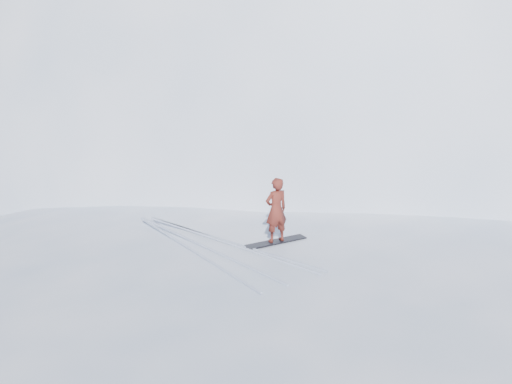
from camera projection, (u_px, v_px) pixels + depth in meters
near_ridge at (332, 328)px, 15.22m from camera, size 36.00×28.00×4.80m
summit_peak at (363, 132)px, 44.56m from camera, size 60.00×56.00×56.00m
peak_shoulder at (274, 165)px, 33.70m from camera, size 28.00×24.00×18.00m
wind_bumps at (303, 360)px, 13.73m from camera, size 16.00×14.40×1.00m
snowboard at (276, 242)px, 14.66m from camera, size 1.71×0.36×0.03m
snowboarder at (276, 210)px, 14.42m from camera, size 0.62×0.42×1.68m
board_tracks at (213, 244)px, 14.46m from camera, size 2.38×5.99×0.04m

